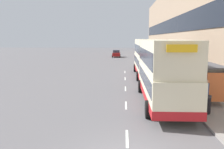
% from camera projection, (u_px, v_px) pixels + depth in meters
% --- Properties ---
extents(pavement, '(5.00, 93.00, 0.14)m').
position_uv_depth(pavement, '(159.00, 62.00, 46.75)').
color(pavement, gray).
rests_on(pavement, ground_plane).
extents(terrace_facade, '(3.10, 93.00, 15.14)m').
position_uv_depth(terrace_facade, '(182.00, 21.00, 45.49)').
color(terrace_facade, '#9E846B').
rests_on(terrace_facade, ground_plane).
extents(lane_mark_0, '(0.12, 2.00, 0.01)m').
position_uv_depth(lane_mark_0, '(127.00, 138.00, 11.05)').
color(lane_mark_0, silver).
rests_on(lane_mark_0, ground_plane).
extents(lane_mark_1, '(0.12, 2.00, 0.01)m').
position_uv_depth(lane_mark_1, '(126.00, 105.00, 16.51)').
color(lane_mark_1, silver).
rests_on(lane_mark_1, ground_plane).
extents(lane_mark_2, '(0.12, 2.00, 0.01)m').
position_uv_depth(lane_mark_2, '(125.00, 89.00, 21.97)').
color(lane_mark_2, silver).
rests_on(lane_mark_2, ground_plane).
extents(lane_mark_3, '(0.12, 2.00, 0.01)m').
position_uv_depth(lane_mark_3, '(125.00, 79.00, 27.43)').
color(lane_mark_3, silver).
rests_on(lane_mark_3, ground_plane).
extents(lane_mark_4, '(0.12, 2.00, 0.01)m').
position_uv_depth(lane_mark_4, '(125.00, 72.00, 32.89)').
color(lane_mark_4, silver).
rests_on(lane_mark_4, ground_plane).
extents(bus_shelter, '(1.60, 4.20, 2.48)m').
position_uv_depth(bus_shelter, '(211.00, 76.00, 16.98)').
color(bus_shelter, '#4C4C51').
rests_on(bus_shelter, ground_plane).
extents(double_decker_bus_near, '(2.85, 10.39, 4.30)m').
position_uv_depth(double_decker_bus_near, '(163.00, 70.00, 16.69)').
color(double_decker_bus_near, beige).
rests_on(double_decker_bus_near, ground_plane).
extents(double_decker_bus_ahead, '(2.85, 11.08, 4.30)m').
position_uv_depth(double_decker_bus_ahead, '(147.00, 57.00, 29.07)').
color(double_decker_bus_ahead, beige).
rests_on(double_decker_bus_ahead, ground_plane).
extents(car_0, '(1.95, 4.04, 1.66)m').
position_uv_depth(car_0, '(116.00, 54.00, 58.84)').
color(car_0, maroon).
rests_on(car_0, ground_plane).
extents(pedestrian_at_shelter, '(0.37, 0.37, 1.86)m').
position_uv_depth(pedestrian_at_shelter, '(184.00, 82.00, 18.99)').
color(pedestrian_at_shelter, '#23232D').
rests_on(pedestrian_at_shelter, ground_plane).
extents(pedestrian_2, '(0.36, 0.36, 1.81)m').
position_uv_depth(pedestrian_2, '(206.00, 94.00, 15.18)').
color(pedestrian_2, '#23232D').
rests_on(pedestrian_2, ground_plane).
extents(litter_bin, '(0.55, 0.55, 1.05)m').
position_uv_depth(litter_bin, '(206.00, 104.00, 14.23)').
color(litter_bin, black).
rests_on(litter_bin, ground_plane).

